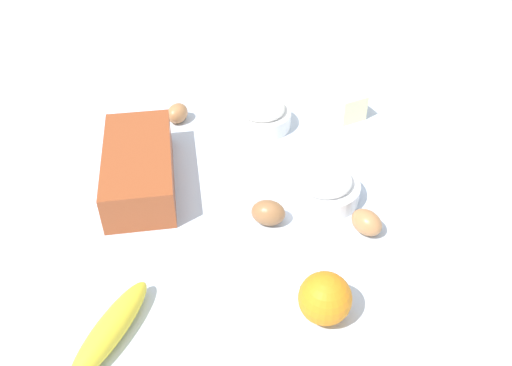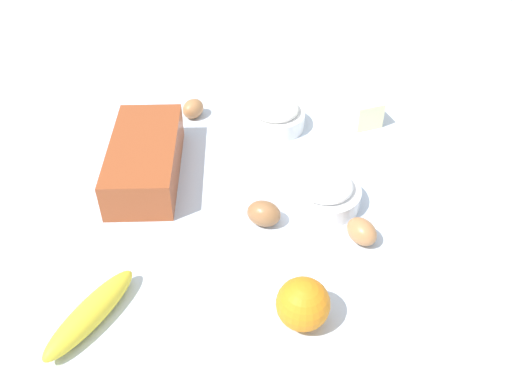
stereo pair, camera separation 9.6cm
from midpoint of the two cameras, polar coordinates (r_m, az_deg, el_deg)
name	(u,v)px [view 1 (the left image)]	position (r m, az deg, el deg)	size (l,w,h in m)	color
ground_plane	(256,203)	(1.06, -2.59, -2.17)	(2.40, 2.40, 0.02)	silver
loaf_pan	(139,167)	(1.10, -14.58, 1.58)	(0.28, 0.13, 0.08)	#9E4723
flour_bowl	(262,115)	(1.24, -1.62, 7.08)	(0.13, 0.13, 0.07)	white
sugar_bowl	(324,186)	(1.04, 4.50, -0.46)	(0.14, 0.14, 0.06)	white
banana	(110,329)	(0.87, -18.13, -14.43)	(0.19, 0.04, 0.04)	yellow
orange_fruit	(325,298)	(0.84, 3.90, -12.06)	(0.08, 0.08, 0.08)	orange
butter_block	(345,103)	(1.29, 7.15, 8.23)	(0.09, 0.06, 0.06)	#F4EDB2
egg_near_butter	(177,113)	(1.28, -10.36, 7.10)	(0.04, 0.04, 0.06)	#B37949
egg_beside_bowl	(268,213)	(0.99, -1.49, -3.22)	(0.05, 0.05, 0.06)	#9C693F
egg_loose	(367,222)	(0.99, 8.75, -4.19)	(0.04, 0.04, 0.06)	#B77C4B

